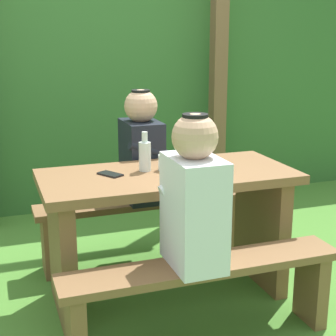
# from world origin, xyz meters

# --- Properties ---
(ground_plane) EXTENTS (12.00, 12.00, 0.00)m
(ground_plane) POSITION_xyz_m (0.00, 0.00, 0.00)
(ground_plane) COLOR #477E2E
(hedge_backdrop) EXTENTS (6.40, 0.88, 1.87)m
(hedge_backdrop) POSITION_xyz_m (0.00, 2.15, 0.93)
(hedge_backdrop) COLOR #33662D
(hedge_backdrop) RESTS_ON ground_plane
(pergola_post_right) EXTENTS (0.12, 0.12, 2.24)m
(pergola_post_right) POSITION_xyz_m (0.98, 1.49, 1.12)
(pergola_post_right) COLOR brown
(pergola_post_right) RESTS_ON ground_plane
(picnic_table) EXTENTS (1.40, 0.64, 0.75)m
(picnic_table) POSITION_xyz_m (0.00, 0.00, 0.51)
(picnic_table) COLOR brown
(picnic_table) RESTS_ON ground_plane
(bench_near) EXTENTS (1.40, 0.24, 0.43)m
(bench_near) POSITION_xyz_m (0.00, -0.51, 0.31)
(bench_near) COLOR brown
(bench_near) RESTS_ON ground_plane
(bench_far) EXTENTS (1.40, 0.24, 0.43)m
(bench_far) POSITION_xyz_m (0.00, 0.51, 0.31)
(bench_far) COLOR brown
(bench_far) RESTS_ON ground_plane
(person_white_shirt) EXTENTS (0.25, 0.35, 0.72)m
(person_white_shirt) POSITION_xyz_m (-0.05, -0.51, 0.76)
(person_white_shirt) COLOR silver
(person_white_shirt) RESTS_ON bench_near
(person_black_coat) EXTENTS (0.25, 0.35, 0.72)m
(person_black_coat) POSITION_xyz_m (0.00, 0.51, 0.76)
(person_black_coat) COLOR black
(person_black_coat) RESTS_ON bench_far
(drinking_glass) EXTENTS (0.07, 0.07, 0.09)m
(drinking_glass) POSITION_xyz_m (-0.01, 0.05, 0.79)
(drinking_glass) COLOR silver
(drinking_glass) RESTS_ON picnic_table
(bottle_left) EXTENTS (0.07, 0.07, 0.22)m
(bottle_left) POSITION_xyz_m (-0.11, 0.07, 0.84)
(bottle_left) COLOR silver
(bottle_left) RESTS_ON picnic_table
(bottle_right) EXTENTS (0.06, 0.06, 0.24)m
(bottle_right) POSITION_xyz_m (0.12, 0.00, 0.84)
(bottle_right) COLOR silver
(bottle_right) RESTS_ON picnic_table
(cell_phone) EXTENTS (0.13, 0.16, 0.01)m
(cell_phone) POSITION_xyz_m (-0.31, 0.05, 0.75)
(cell_phone) COLOR black
(cell_phone) RESTS_ON picnic_table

